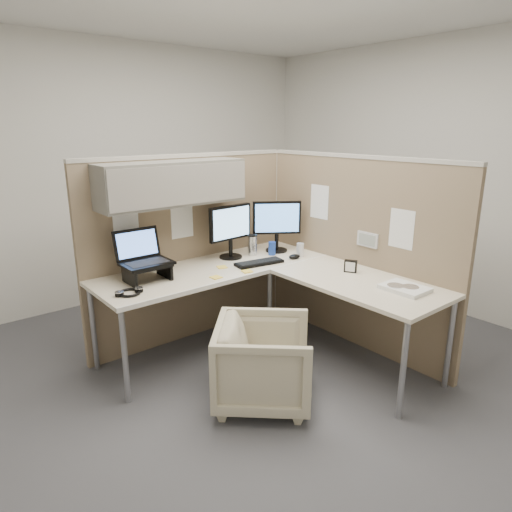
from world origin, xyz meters
TOP-DOWN VIEW (x-y plane):
  - ground at (0.00, 0.00)m, footprint 4.50×4.50m
  - partition_back at (-0.22, 0.83)m, footprint 2.00×0.36m
  - partition_right at (0.90, -0.07)m, footprint 0.07×2.03m
  - desk at (0.12, 0.13)m, footprint 2.00×1.98m
  - office_chair at (-0.31, -0.33)m, footprint 0.86×0.87m
  - monitor_left at (0.16, 0.67)m, footprint 0.44×0.20m
  - monitor_right at (0.62, 0.58)m, footprint 0.39×0.27m
  - laptop_station at (-0.69, 0.60)m, footprint 0.36×0.31m
  - keyboard at (0.23, 0.36)m, footprint 0.43×0.20m
  - mouse at (0.57, 0.29)m, footprint 0.12×0.09m
  - travel_mug at (0.36, 0.62)m, footprint 0.09×0.09m
  - soda_can_green at (0.66, 0.31)m, footprint 0.07×0.07m
  - soda_can_silver at (0.50, 0.51)m, footprint 0.07×0.07m
  - sticky_note_d at (-0.07, 0.49)m, footprint 0.10×0.10m
  - sticky_note_b at (0.02, 0.26)m, footprint 0.09×0.09m
  - sticky_note_a at (-0.26, 0.30)m, footprint 0.08×0.08m
  - headphones at (-0.92, 0.39)m, footprint 0.20×0.17m
  - paper_stack at (0.62, -0.78)m, footprint 0.24×0.31m
  - desk_clock at (0.65, -0.26)m, footprint 0.08×0.10m

SIDE VIEW (x-z plane):
  - ground at x=0.00m, z-range 0.00..0.00m
  - office_chair at x=-0.31m, z-range 0.00..0.65m
  - desk at x=0.12m, z-range 0.32..1.05m
  - sticky_note_d at x=-0.07m, z-range 0.73..0.74m
  - sticky_note_b at x=0.02m, z-range 0.73..0.74m
  - sticky_note_a at x=-0.26m, z-range 0.73..0.74m
  - keyboard at x=0.23m, z-range 0.73..0.75m
  - headphones at x=-0.92m, z-range 0.73..0.76m
  - paper_stack at x=0.62m, z-range 0.73..0.76m
  - mouse at x=0.57m, z-range 0.73..0.77m
  - desk_clock at x=0.65m, z-range 0.73..0.83m
  - soda_can_green at x=0.66m, z-range 0.73..0.85m
  - soda_can_silver at x=0.50m, z-range 0.73..0.85m
  - partition_right at x=0.90m, z-range 0.00..1.63m
  - travel_mug at x=0.36m, z-range 0.73..0.92m
  - laptop_station at x=-0.69m, z-range 0.69..1.06m
  - monitor_left at x=0.16m, z-range 0.77..1.24m
  - monitor_right at x=0.62m, z-range 0.77..1.24m
  - partition_back at x=-0.22m, z-range 0.28..1.91m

